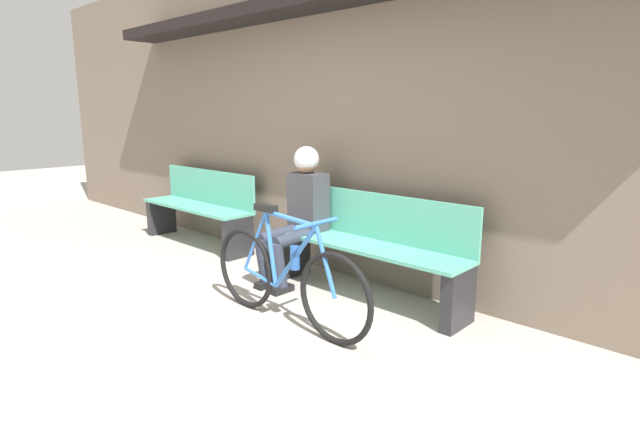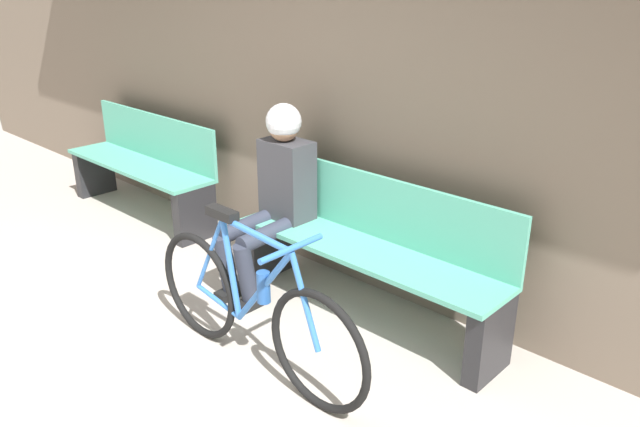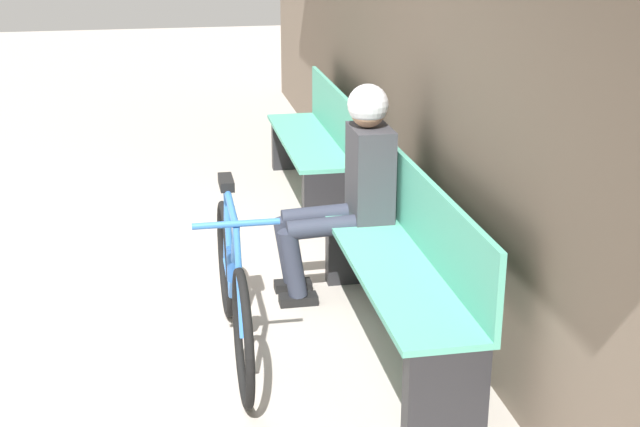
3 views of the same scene
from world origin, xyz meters
name	(u,v)px [view 1 (image 1 of 3)]	position (x,y,z in m)	size (l,w,h in m)	color
ground_plane	(119,351)	(0.00, 0.00, 0.00)	(24.00, 24.00, 0.00)	#ADA399
storefront_wall	(346,99)	(0.00, 2.28, 1.66)	(12.00, 0.56, 3.20)	#756656
park_bench_near	(369,248)	(0.57, 1.93, 0.42)	(1.83, 0.42, 0.87)	#51A88E
bicycle	(286,277)	(0.48, 1.07, 0.36)	(1.61, 0.40, 0.88)	black
person_seated	(300,205)	(-0.13, 1.81, 0.72)	(0.34, 0.66, 1.25)	#2D3342
park_bench_far	(199,209)	(-1.96, 1.93, 0.42)	(1.70, 0.42, 0.87)	#51A88E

